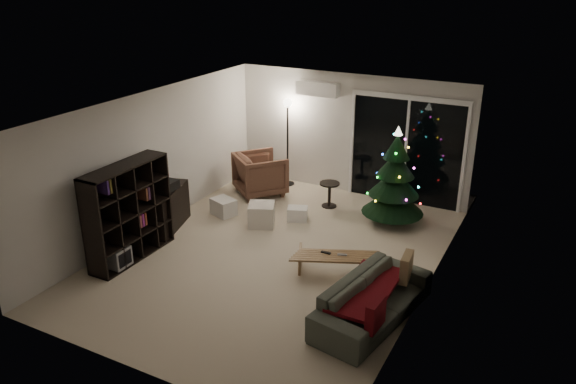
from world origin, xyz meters
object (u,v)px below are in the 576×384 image
object	(u,v)px
media_cabinet	(166,209)
bookshelf	(119,210)
christmas_tree	(395,176)
sofa	(373,300)
coffee_table	(334,267)
armchair	(260,174)

from	to	relation	value
media_cabinet	bookshelf	bearing A→B (deg)	-106.01
bookshelf	christmas_tree	size ratio (longest dim) A/B	0.87
sofa	christmas_tree	size ratio (longest dim) A/B	1.10
coffee_table	christmas_tree	world-z (taller)	christmas_tree
media_cabinet	sofa	xyz separation A→B (m)	(4.30, -0.96, -0.08)
bookshelf	christmas_tree	distance (m)	4.84
media_cabinet	christmas_tree	size ratio (longest dim) A/B	0.65
media_cabinet	coffee_table	world-z (taller)	media_cabinet
bookshelf	media_cabinet	world-z (taller)	bookshelf
christmas_tree	sofa	bearing A→B (deg)	-76.87
sofa	coffee_table	bearing A→B (deg)	59.77
bookshelf	sofa	world-z (taller)	bookshelf
media_cabinet	armchair	xyz separation A→B (m)	(0.67, 2.26, 0.06)
sofa	bookshelf	bearing A→B (deg)	102.29
armchair	media_cabinet	bearing A→B (deg)	112.60
armchair	coffee_table	xyz separation A→B (m)	(2.74, -2.46, -0.24)
coffee_table	sofa	bearing A→B (deg)	-64.14
bookshelf	sofa	size ratio (longest dim) A/B	0.79
bookshelf	media_cabinet	size ratio (longest dim) A/B	1.33
bookshelf	christmas_tree	xyz separation A→B (m)	(3.57, 3.27, 0.12)
coffee_table	christmas_tree	size ratio (longest dim) A/B	0.67
bookshelf	coffee_table	size ratio (longest dim) A/B	1.29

